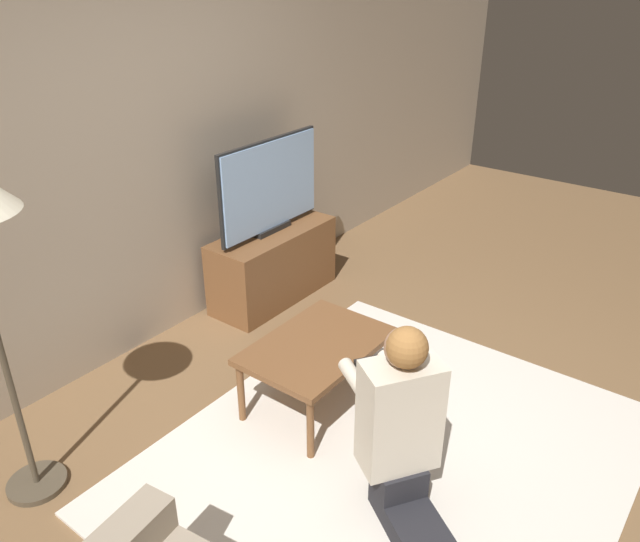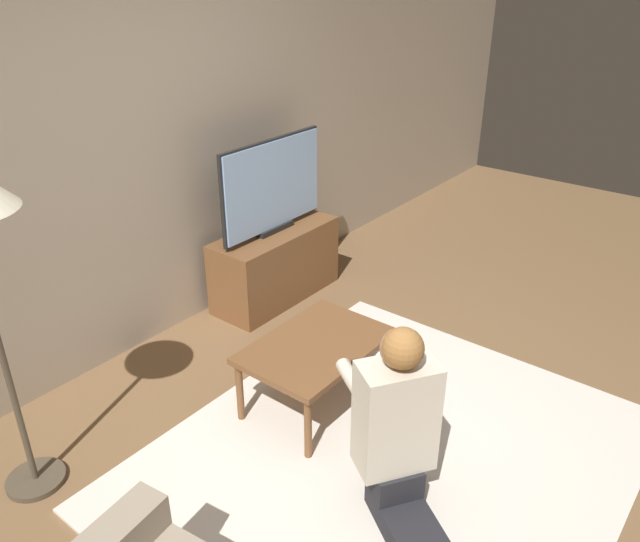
{
  "view_description": "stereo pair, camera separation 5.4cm",
  "coord_description": "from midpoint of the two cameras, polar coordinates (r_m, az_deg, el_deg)",
  "views": [
    {
      "loc": [
        -2.15,
        -1.17,
        2.31
      ],
      "look_at": [
        0.35,
        0.73,
        0.72
      ],
      "focal_mm": 35.0,
      "sensor_mm": 36.0,
      "label": 1
    },
    {
      "loc": [
        -2.12,
        -1.21,
        2.31
      ],
      "look_at": [
        0.35,
        0.73,
        0.72
      ],
      "focal_mm": 35.0,
      "sensor_mm": 36.0,
      "label": 2
    }
  ],
  "objects": [
    {
      "name": "tv",
      "position": [
        4.41,
        -4.95,
        7.73
      ],
      "size": [
        0.97,
        0.08,
        0.67
      ],
      "color": "black",
      "rests_on": "tv_stand"
    },
    {
      "name": "rug",
      "position": [
        3.36,
        6.15,
        -16.71
      ],
      "size": [
        2.5,
        2.12,
        0.02
      ],
      "color": "silver",
      "rests_on": "ground_plane"
    },
    {
      "name": "wall_back",
      "position": [
        3.91,
        -18.07,
        10.5
      ],
      "size": [
        10.0,
        0.06,
        2.6
      ],
      "color": "tan",
      "rests_on": "ground_plane"
    },
    {
      "name": "person_kneeling",
      "position": [
        2.82,
        6.88,
        -14.13
      ],
      "size": [
        0.67,
        0.83,
        0.97
      ],
      "rotation": [
        0.0,
        0.0,
        2.55
      ],
      "color": "#232328",
      "rests_on": "rug"
    },
    {
      "name": "ground_plane",
      "position": [
        3.36,
        6.14,
        -16.81
      ],
      "size": [
        10.0,
        10.0,
        0.0
      ],
      "primitive_type": "plane",
      "color": "brown"
    },
    {
      "name": "coffee_table",
      "position": [
        3.47,
        -0.73,
        -7.25
      ],
      "size": [
        0.81,
        0.56,
        0.42
      ],
      "color": "brown",
      "rests_on": "ground_plane"
    },
    {
      "name": "tv_stand",
      "position": [
        4.64,
        -4.62,
        0.58
      ],
      "size": [
        1.01,
        0.41,
        0.54
      ],
      "color": "brown",
      "rests_on": "ground_plane"
    }
  ]
}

